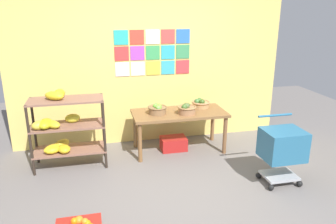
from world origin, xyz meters
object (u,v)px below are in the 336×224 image
object	(u,v)px
banana_shelf_unit	(61,127)
produce_crate_under_table	(173,143)
display_table	(179,117)
shopping_cart	(282,147)
fruit_basket_back_right	(200,103)
fruit_basket_centre	(157,109)
fruit_basket_left	(187,109)

from	to	relation	value
banana_shelf_unit	produce_crate_under_table	xyz separation A→B (m)	(1.65, 0.22, -0.50)
display_table	shopping_cart	size ratio (longest dim) A/B	1.67
produce_crate_under_table	shopping_cart	bearing A→B (deg)	-50.25
fruit_basket_back_right	fruit_basket_centre	size ratio (longest dim) A/B	1.01
display_table	fruit_basket_centre	world-z (taller)	fruit_basket_centre
fruit_basket_centre	shopping_cart	xyz separation A→B (m)	(1.35, -1.26, -0.21)
shopping_cart	display_table	bearing A→B (deg)	134.08
fruit_basket_centre	fruit_basket_back_right	bearing A→B (deg)	13.12
fruit_basket_left	fruit_basket_back_right	bearing A→B (deg)	42.56
fruit_basket_left	shopping_cart	xyz separation A→B (m)	(0.93, -1.15, -0.22)
fruit_basket_centre	shopping_cart	bearing A→B (deg)	-42.91
fruit_basket_left	display_table	bearing A→B (deg)	125.34
produce_crate_under_table	shopping_cart	size ratio (longest dim) A/B	0.47
banana_shelf_unit	fruit_basket_left	distance (m)	1.82
fruit_basket_centre	produce_crate_under_table	bearing A→B (deg)	10.79
fruit_basket_centre	shopping_cart	world-z (taller)	shopping_cart
produce_crate_under_table	shopping_cart	world-z (taller)	shopping_cart
banana_shelf_unit	produce_crate_under_table	distance (m)	1.74
fruit_basket_back_right	produce_crate_under_table	size ratio (longest dim) A/B	0.73
banana_shelf_unit	produce_crate_under_table	world-z (taller)	banana_shelf_unit
shopping_cart	fruit_basket_centre	bearing A→B (deg)	142.61
fruit_basket_back_right	fruit_basket_centre	bearing A→B (deg)	-166.88
banana_shelf_unit	fruit_basket_centre	size ratio (longest dim) A/B	3.89
banana_shelf_unit	fruit_basket_left	bearing A→B (deg)	1.91
display_table	shopping_cart	bearing A→B (deg)	-51.45
fruit_basket_left	shopping_cart	size ratio (longest dim) A/B	0.33
produce_crate_under_table	display_table	bearing A→B (deg)	-27.92
fruit_basket_centre	fruit_basket_left	xyz separation A→B (m)	(0.43, -0.11, 0.01)
display_table	fruit_basket_left	world-z (taller)	fruit_basket_left
fruit_basket_centre	fruit_basket_left	bearing A→B (deg)	-14.49
fruit_basket_centre	fruit_basket_left	distance (m)	0.44
fruit_basket_back_right	fruit_basket_left	bearing A→B (deg)	-137.44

